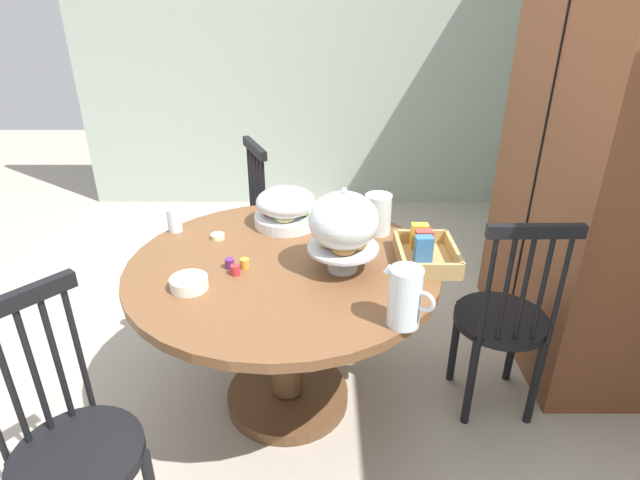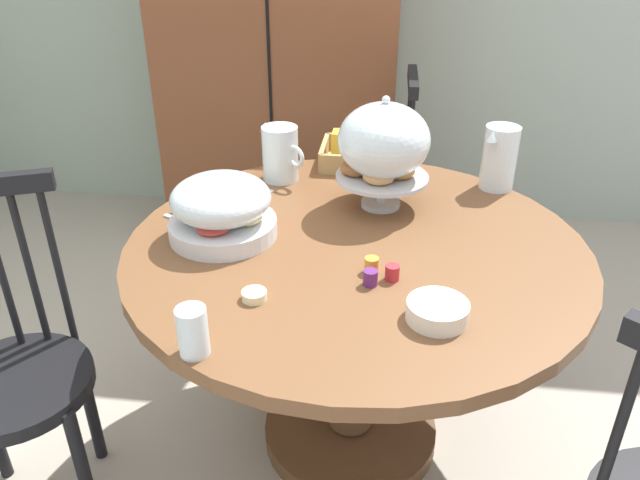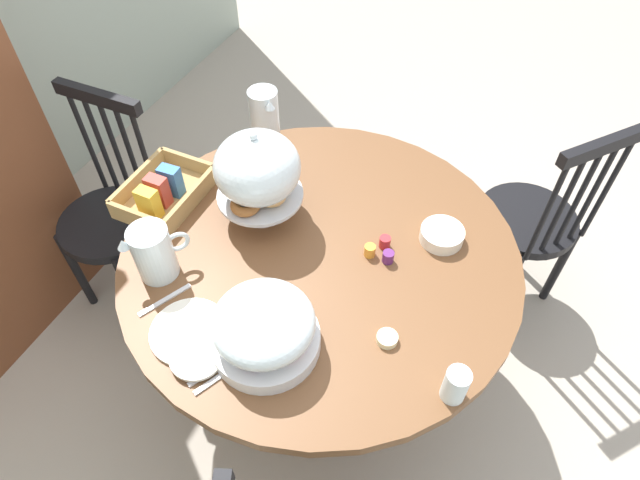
{
  "view_description": "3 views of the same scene",
  "coord_description": "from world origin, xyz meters",
  "views": [
    {
      "loc": [
        1.94,
        0.2,
        1.75
      ],
      "look_at": [
        0.09,
        0.2,
        0.84
      ],
      "focal_mm": 28.99,
      "sensor_mm": 36.0,
      "label": 1
    },
    {
      "loc": [
        0.17,
        -1.43,
        1.56
      ],
      "look_at": [
        -0.01,
        0.05,
        0.74
      ],
      "focal_mm": 34.46,
      "sensor_mm": 36.0,
      "label": 2
    },
    {
      "loc": [
        -0.91,
        -0.41,
        2.06
      ],
      "look_at": [
        0.09,
        0.05,
        0.79
      ],
      "focal_mm": 30.47,
      "sensor_mm": 36.0,
      "label": 3
    }
  ],
  "objects": [
    {
      "name": "ground_plane",
      "position": [
        0.0,
        0.0,
        0.0
      ],
      "size": [
        10.0,
        10.0,
        0.0
      ],
      "primitive_type": "plane",
      "color": "#A89E8E"
    },
    {
      "name": "dining_table",
      "position": [
        0.09,
        0.05,
        0.54
      ],
      "size": [
        1.27,
        1.27,
        0.74
      ],
      "color": "brown",
      "rests_on": "ground_plane"
    },
    {
      "name": "windsor_chair_near_window",
      "position": [
        0.8,
        -0.56,
        0.45
      ],
      "size": [
        0.47,
        0.47,
        0.97
      ],
      "color": "black",
      "rests_on": "ground_plane"
    },
    {
      "name": "windsor_chair_by_cabinet",
      "position": [
        0.1,
        0.99,
        0.45
      ],
      "size": [
        0.4,
        0.4,
        0.97
      ],
      "color": "black",
      "rests_on": "ground_plane"
    },
    {
      "name": "pastry_stand_with_dome",
      "position": [
        0.15,
        0.29,
        0.94
      ],
      "size": [
        0.28,
        0.28,
        0.34
      ],
      "color": "silver",
      "rests_on": "dining_table"
    },
    {
      "name": "fruit_platter_covered",
      "position": [
        -0.28,
        0.04,
        0.83
      ],
      "size": [
        0.3,
        0.3,
        0.18
      ],
      "color": "silver",
      "rests_on": "dining_table"
    },
    {
      "name": "orange_juice_pitcher",
      "position": [
        0.52,
        0.48,
        0.83
      ],
      "size": [
        0.14,
        0.17,
        0.21
      ],
      "color": "silver",
      "rests_on": "dining_table"
    },
    {
      "name": "milk_pitcher",
      "position": [
        -0.19,
        0.46,
        0.82
      ],
      "size": [
        0.17,
        0.14,
        0.18
      ],
      "color": "silver",
      "rests_on": "dining_table"
    },
    {
      "name": "cereal_basket",
      "position": [
        0.07,
        0.63,
        0.78
      ],
      "size": [
        0.32,
        0.24,
        0.12
      ],
      "color": "tan",
      "rests_on": "dining_table"
    },
    {
      "name": "china_plate_large",
      "position": [
        -0.34,
        0.26,
        0.75
      ],
      "size": [
        0.22,
        0.22,
        0.01
      ],
      "primitive_type": "cylinder",
      "color": "white",
      "rests_on": "dining_table"
    },
    {
      "name": "china_plate_small",
      "position": [
        -0.4,
        0.19,
        0.76
      ],
      "size": [
        0.15,
        0.15,
        0.01
      ],
      "primitive_type": "cylinder",
      "color": "white",
      "rests_on": "china_plate_large"
    },
    {
      "name": "cereal_bowl",
      "position": [
        0.29,
        -0.28,
        0.76
      ],
      "size": [
        0.14,
        0.14,
        0.04
      ],
      "primitive_type": "cylinder",
      "color": "white",
      "rests_on": "dining_table"
    },
    {
      "name": "drinking_glass",
      "position": [
        -0.21,
        -0.46,
        0.8
      ],
      "size": [
        0.06,
        0.06,
        0.11
      ],
      "primitive_type": "cylinder",
      "color": "silver",
      "rests_on": "dining_table"
    },
    {
      "name": "butter_dish",
      "position": [
        -0.13,
        -0.25,
        0.75
      ],
      "size": [
        0.06,
        0.06,
        0.02
      ],
      "primitive_type": "cylinder",
      "color": "beige",
      "rests_on": "dining_table"
    },
    {
      "name": "jam_jar_strawberry",
      "position": [
        0.19,
        -0.13,
        0.76
      ],
      "size": [
        0.04,
        0.04,
        0.04
      ],
      "primitive_type": "cylinder",
      "color": "#B7282D",
      "rests_on": "dining_table"
    },
    {
      "name": "jam_jar_apricot",
      "position": [
        0.14,
        -0.1,
        0.76
      ],
      "size": [
        0.04,
        0.04,
        0.04
      ],
      "primitive_type": "cylinder",
      "color": "orange",
      "rests_on": "dining_table"
    },
    {
      "name": "jam_jar_grape",
      "position": [
        0.14,
        -0.16,
        0.76
      ],
      "size": [
        0.04,
        0.04,
        0.04
      ],
      "primitive_type": "cylinder",
      "color": "#5B2366",
      "rests_on": "dining_table"
    },
    {
      "name": "table_knife",
      "position": [
        -0.4,
        0.13,
        0.74
      ],
      "size": [
        0.16,
        0.09,
        0.01
      ],
      "primitive_type": "cube",
      "rotation": [
        0.0,
        0.0,
        8.97
      ],
      "color": "silver",
      "rests_on": "dining_table"
    },
    {
      "name": "dinner_fork",
      "position": [
        -0.41,
        0.11,
        0.74
      ],
      "size": [
        0.16,
        0.09,
        0.01
      ],
      "primitive_type": "cube",
      "rotation": [
        0.0,
        0.0,
        8.97
      ],
      "color": "silver",
      "rests_on": "dining_table"
    },
    {
      "name": "soup_spoon",
      "position": [
        -0.28,
        0.39,
        0.74
      ],
      "size": [
        0.16,
        0.09,
        0.01
      ],
      "primitive_type": "cube",
      "rotation": [
        0.0,
        0.0,
        8.97
      ],
      "color": "silver",
      "rests_on": "dining_table"
    }
  ]
}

